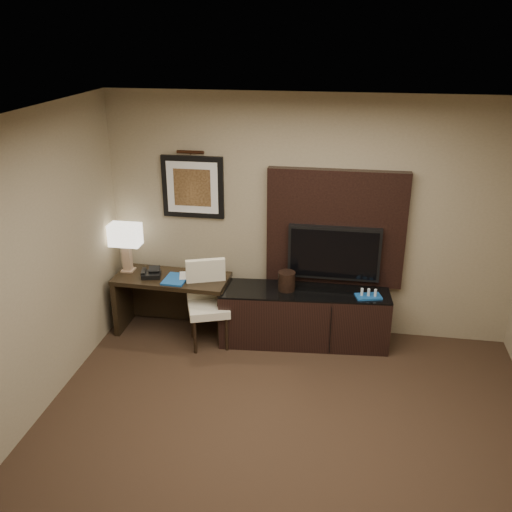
% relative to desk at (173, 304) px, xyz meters
% --- Properties ---
extents(floor, '(4.50, 5.00, 0.01)m').
position_rel_desk_xyz_m(floor, '(1.50, -2.15, -0.35)').
color(floor, black).
rests_on(floor, ground).
extents(ceiling, '(4.50, 5.00, 0.01)m').
position_rel_desk_xyz_m(ceiling, '(1.50, -2.15, 2.36)').
color(ceiling, silver).
rests_on(ceiling, wall_back).
extents(wall_back, '(4.50, 0.01, 2.70)m').
position_rel_desk_xyz_m(wall_back, '(1.50, 0.35, 1.01)').
color(wall_back, gray).
rests_on(wall_back, floor).
extents(desk, '(1.30, 0.60, 0.69)m').
position_rel_desk_xyz_m(desk, '(0.00, 0.00, 0.00)').
color(desk, black).
rests_on(desk, floor).
extents(credenza, '(1.88, 0.66, 0.64)m').
position_rel_desk_xyz_m(credenza, '(1.51, -0.00, -0.03)').
color(credenza, black).
rests_on(credenza, floor).
extents(tv_wall_panel, '(1.50, 0.12, 1.30)m').
position_rel_desk_xyz_m(tv_wall_panel, '(1.80, 0.29, 0.93)').
color(tv_wall_panel, black).
rests_on(tv_wall_panel, wall_back).
extents(tv, '(1.00, 0.08, 0.60)m').
position_rel_desk_xyz_m(tv, '(1.80, 0.19, 0.68)').
color(tv, black).
rests_on(tv, tv_wall_panel).
extents(artwork, '(0.70, 0.04, 0.70)m').
position_rel_desk_xyz_m(artwork, '(0.20, 0.33, 1.31)').
color(artwork, black).
rests_on(artwork, wall_back).
extents(picture_light, '(0.04, 0.04, 0.30)m').
position_rel_desk_xyz_m(picture_light, '(0.20, 0.29, 1.71)').
color(picture_light, '#3C2013').
rests_on(picture_light, wall_back).
extents(desk_chair, '(0.58, 0.62, 0.90)m').
position_rel_desk_xyz_m(desk_chair, '(0.48, -0.23, 0.11)').
color(desk_chair, beige).
rests_on(desk_chair, floor).
extents(table_lamp, '(0.36, 0.24, 0.54)m').
position_rel_desk_xyz_m(table_lamp, '(-0.54, 0.08, 0.61)').
color(table_lamp, tan).
rests_on(table_lamp, desk).
extents(desk_phone, '(0.25, 0.23, 0.10)m').
position_rel_desk_xyz_m(desk_phone, '(-0.22, -0.04, 0.40)').
color(desk_phone, black).
rests_on(desk_phone, desk).
extents(blue_folder, '(0.26, 0.34, 0.02)m').
position_rel_desk_xyz_m(blue_folder, '(0.07, -0.08, 0.35)').
color(blue_folder, '#164C94').
rests_on(blue_folder, desk).
extents(book, '(0.17, 0.06, 0.22)m').
position_rel_desk_xyz_m(book, '(0.09, -0.00, 0.46)').
color(book, beige).
rests_on(book, desk).
extents(water_bottle, '(0.08, 0.08, 0.19)m').
position_rel_desk_xyz_m(water_bottle, '(0.40, 0.03, 0.44)').
color(water_bottle, silver).
rests_on(water_bottle, desk).
extents(ice_bucket, '(0.23, 0.23, 0.21)m').
position_rel_desk_xyz_m(ice_bucket, '(1.31, -0.02, 0.40)').
color(ice_bucket, black).
rests_on(ice_bucket, credenza).
extents(minibar_tray, '(0.30, 0.23, 0.10)m').
position_rel_desk_xyz_m(minibar_tray, '(2.19, -0.06, 0.34)').
color(minibar_tray, '#164C92').
rests_on(minibar_tray, credenza).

